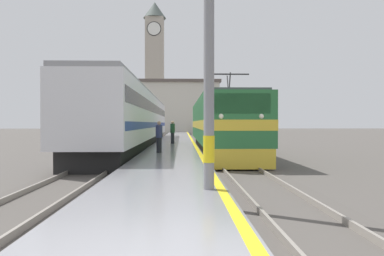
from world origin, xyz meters
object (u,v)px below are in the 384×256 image
Objects in this scene: passenger_train at (137,119)px; person_on_platform at (173,132)px; clock_tower at (155,63)px; locomotive_train at (221,126)px; second_waiting_passenger at (159,136)px.

passenger_train reaches higher than person_on_platform.
clock_tower is (-5.15, 53.13, 13.42)m from person_on_platform.
passenger_train is 19.11× the size of person_on_platform.
person_on_platform is at bearing -84.46° from clock_tower.
second_waiting_passenger is at bearing -132.08° from locomotive_train.
passenger_train is 52.93m from clock_tower.
clock_tower reaches higher than locomotive_train.
locomotive_train reaches higher than second_waiting_passenger.
locomotive_train is 5.22m from second_waiting_passenger.
passenger_train is at bearing 148.12° from person_on_platform.
clock_tower is (-2.33, 51.38, 12.51)m from passenger_train.
passenger_train reaches higher than second_waiting_passenger.
passenger_train is 1.13× the size of clock_tower.
second_waiting_passenger is at bearing -93.13° from person_on_platform.
second_waiting_passenger is (-3.49, -3.86, -0.49)m from locomotive_train.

